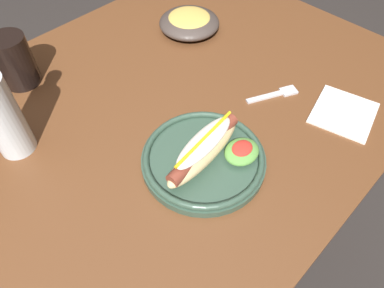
# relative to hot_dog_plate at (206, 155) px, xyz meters

# --- Properties ---
(ground_plane) EXTENTS (8.00, 8.00, 0.00)m
(ground_plane) POSITION_rel_hot_dog_plate_xyz_m (-0.08, 0.17, -0.76)
(ground_plane) COLOR #2D2826
(dining_table) EXTENTS (1.40, 0.84, 0.74)m
(dining_table) POSITION_rel_hot_dog_plate_xyz_m (-0.08, 0.17, -0.12)
(dining_table) COLOR brown
(dining_table) RESTS_ON ground_plane
(hot_dog_plate) EXTENTS (0.23, 0.23, 0.08)m
(hot_dog_plate) POSITION_rel_hot_dog_plate_xyz_m (0.00, 0.00, 0.00)
(hot_dog_plate) COLOR #334C3D
(hot_dog_plate) RESTS_ON dining_table
(fork) EXTENTS (0.12, 0.07, 0.00)m
(fork) POSITION_rel_hot_dog_plate_xyz_m (0.25, 0.02, -0.02)
(fork) COLOR silver
(fork) RESTS_ON dining_table
(soda_cup) EXTENTS (0.08, 0.08, 0.12)m
(soda_cup) POSITION_rel_hot_dog_plate_xyz_m (-0.12, 0.46, 0.04)
(soda_cup) COLOR black
(soda_cup) RESTS_ON dining_table
(side_bowl) EXTENTS (0.16, 0.16, 0.05)m
(side_bowl) POSITION_rel_hot_dog_plate_xyz_m (0.29, 0.33, 0.00)
(side_bowl) COLOR #423833
(side_bowl) RESTS_ON dining_table
(napkin) EXTENTS (0.15, 0.15, 0.00)m
(napkin) POSITION_rel_hot_dog_plate_xyz_m (0.30, -0.12, -0.02)
(napkin) COLOR white
(napkin) RESTS_ON dining_table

